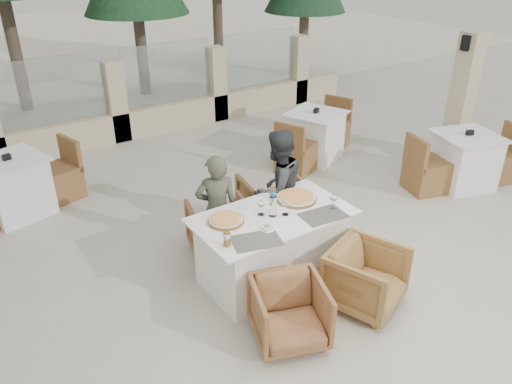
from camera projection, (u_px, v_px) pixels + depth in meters
ground at (283, 275)px, 5.37m from camera, size 80.00×80.00×0.00m
sand_patch at (15, 50)px, 15.64m from camera, size 30.00×16.00×0.01m
perimeter_wall_far at (115, 96)px, 8.52m from camera, size 10.00×0.34×1.60m
lantern_pillar at (462, 98)px, 7.74m from camera, size 0.34×0.34×2.00m
dining_table at (272, 247)px, 5.17m from camera, size 1.60×0.90×0.77m
placemat_near_left at (256, 241)px, 4.57m from camera, size 0.52×0.41×0.00m
placemat_near_right at (323, 215)px, 4.98m from camera, size 0.48×0.35×0.00m
pizza_left at (226, 220)px, 4.86m from camera, size 0.42×0.42×0.05m
pizza_right at (296, 197)px, 5.26m from camera, size 0.55×0.55×0.06m
water_bottle at (273, 205)px, 4.92m from camera, size 0.10×0.10×0.25m
wine_glass_centre at (261, 207)px, 4.95m from camera, size 0.09×0.09×0.18m
wine_glass_near at (286, 207)px, 4.95m from camera, size 0.09×0.09×0.18m
wine_glass_corner at (333, 201)px, 5.06m from camera, size 0.09×0.09×0.18m
beer_glass_left at (227, 239)px, 4.47m from camera, size 0.08×0.08×0.13m
beer_glass_right at (273, 193)px, 5.27m from camera, size 0.07×0.07×0.13m
olive_dish at (267, 227)px, 4.74m from camera, size 0.14×0.14×0.04m
armchair_far_left at (221, 229)px, 5.62m from camera, size 0.80×0.82×0.62m
armchair_far_right at (272, 202)px, 6.15m from camera, size 0.82×0.84×0.66m
armchair_near_left at (289, 313)px, 4.41m from camera, size 0.81×0.82×0.59m
armchair_near_right at (366, 278)px, 4.83m from camera, size 0.86×0.87×0.62m
diner_left at (217, 209)px, 5.36m from camera, size 0.54×0.46×1.27m
diner_right at (277, 189)px, 5.65m from camera, size 0.75×0.63×1.40m
bg_table_a at (14, 187)px, 6.38m from camera, size 1.79×1.20×0.77m
bg_table_b at (315, 136)px, 7.99m from camera, size 1.83×1.38×0.77m
bg_table_c at (464, 160)px, 7.13m from camera, size 1.81×1.26×0.77m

